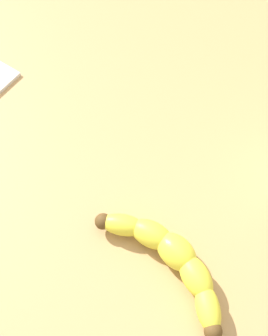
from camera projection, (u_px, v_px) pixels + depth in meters
The scene contains 2 objects.
wooden_tabletop at pixel (156, 152), 64.53cm from camera, with size 120.00×120.00×3.00cm, color tan.
banana at pixel (170, 258), 52.80cm from camera, with size 10.12×19.52×3.79cm.
Camera 1 is at (-17.99, -30.25, 55.73)cm, focal length 47.40 mm.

